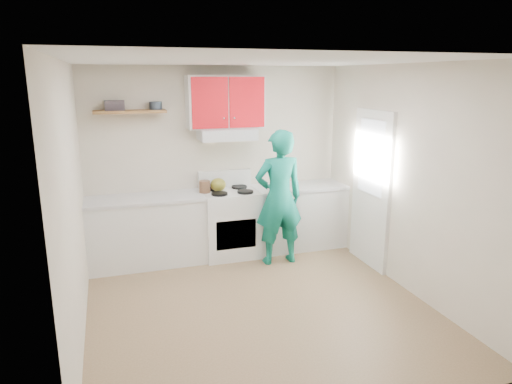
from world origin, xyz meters
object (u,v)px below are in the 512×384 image
object	(u,v)px
kettle	(218,185)
person	(279,198)
crock	(205,187)
tin	(156,106)
stove	(230,223)

from	to	relation	value
kettle	person	bearing A→B (deg)	-45.12
crock	person	distance (m)	1.03
tin	crock	size ratio (longest dim) A/B	0.90
stove	tin	distance (m)	1.88
stove	kettle	xyz separation A→B (m)	(-0.15, 0.06, 0.55)
tin	person	bearing A→B (deg)	-24.96
stove	person	distance (m)	0.84
kettle	tin	bearing A→B (deg)	160.43
stove	tin	world-z (taller)	tin
kettle	crock	bearing A→B (deg)	176.64
kettle	crock	size ratio (longest dim) A/B	1.18
tin	kettle	world-z (taller)	tin
crock	person	bearing A→B (deg)	-29.88
kettle	person	distance (m)	0.88
stove	kettle	size ratio (longest dim) A/B	4.28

